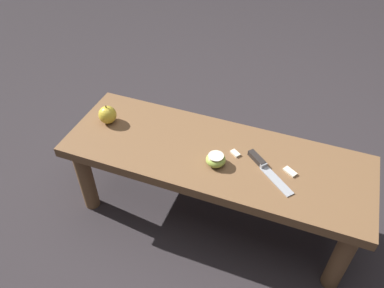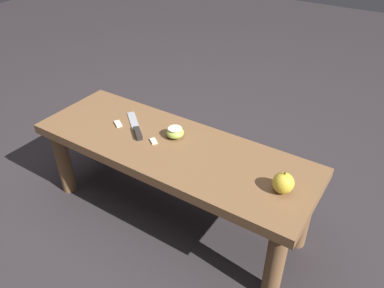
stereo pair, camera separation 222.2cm
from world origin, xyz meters
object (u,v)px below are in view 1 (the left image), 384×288
Objects in this scene: knife at (263,165)px; apple_whole at (107,115)px; apple_cut at (216,160)px; wooden_bench at (214,165)px.

apple_whole is (0.66, -0.03, 0.03)m from knife.
knife is 2.72× the size of apple_cut.
wooden_bench is 5.91× the size of knife.
apple_whole reaches higher than wooden_bench.
apple_whole is at bearing -142.26° from knife.
apple_cut is at bearing 110.22° from wooden_bench.
apple_whole reaches higher than knife.
apple_whole is 1.14× the size of apple_cut.
knife is (-0.19, 0.01, 0.07)m from wooden_bench.
apple_whole is at bearing -8.48° from apple_cut.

